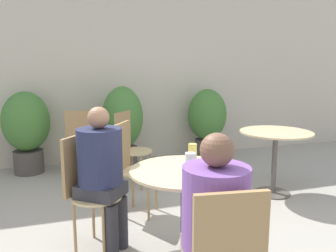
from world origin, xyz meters
TOP-DOWN VIEW (x-y plane):
  - storefront_wall at (0.00, 3.25)m, footprint 10.00×0.06m
  - cafe_table_near at (-0.05, 0.09)m, footprint 0.79×0.79m
  - cafe_table_far at (1.47, 1.15)m, footprint 0.83×0.83m
  - bistro_chair_0 at (-0.71, 0.61)m, footprint 0.47×0.46m
  - bistro_chair_2 at (-0.66, 2.38)m, footprint 0.41×0.43m
  - bistro_chair_3 at (-0.09, 1.97)m, footprint 0.47×0.46m
  - bistro_chair_5 at (-0.24, 1.14)m, footprint 0.46×0.46m
  - seated_person_0 at (-0.59, 0.51)m, footprint 0.45×0.44m
  - seated_person_1 at (-0.14, -0.58)m, footprint 0.34×0.37m
  - beer_glass_0 at (0.08, 0.26)m, footprint 0.07×0.07m
  - beer_glass_1 at (-0.09, -0.11)m, footprint 0.07×0.07m
  - potted_plant_0 at (-1.37, 2.89)m, footprint 0.65×0.65m
  - potted_plant_1 at (-0.03, 2.75)m, footprint 0.60×0.60m
  - potted_plant_2 at (1.37, 2.84)m, footprint 0.63×0.63m

SIDE VIEW (x-z plane):
  - bistro_chair_0 at x=-0.71m, z-range 0.09..1.03m
  - bistro_chair_2 at x=-0.66m, z-range 0.09..1.03m
  - bistro_chair_3 at x=-0.09m, z-range 0.09..1.03m
  - bistro_chair_5 at x=-0.24m, z-range 0.09..1.03m
  - cafe_table_near at x=-0.05m, z-range 0.21..0.97m
  - cafe_table_far at x=1.47m, z-range 0.22..0.98m
  - potted_plant_2 at x=1.37m, z-range 0.09..1.24m
  - potted_plant_0 at x=-1.37m, z-range 0.09..1.25m
  - potted_plant_1 at x=-0.03m, z-range 0.07..1.29m
  - seated_person_1 at x=-0.14m, z-range 0.11..1.27m
  - seated_person_0 at x=-0.59m, z-range 0.11..1.29m
  - beer_glass_0 at x=0.08m, z-range 0.76..0.90m
  - beer_glass_1 at x=-0.09m, z-range 0.76..0.93m
  - storefront_wall at x=0.00m, z-range 0.00..3.00m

